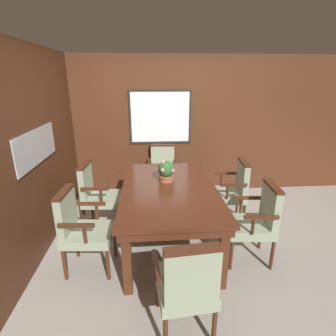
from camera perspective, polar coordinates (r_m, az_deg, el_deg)
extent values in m
plane|color=#A39E93|center=(3.54, 1.30, -16.62)|extent=(14.00, 14.00, 0.00)
cube|color=#4C2816|center=(4.76, -0.71, 8.83)|extent=(7.20, 0.06, 2.45)
cube|color=white|center=(4.68, -1.69, 11.00)|extent=(1.02, 0.01, 0.87)
cube|color=#282623|center=(4.64, -1.74, 16.52)|extent=(1.09, 0.02, 0.04)
cube|color=#282623|center=(4.76, -1.64, 5.61)|extent=(1.09, 0.02, 0.03)
cube|color=#282623|center=(4.69, -8.25, 10.82)|extent=(0.03, 0.02, 0.87)
cube|color=#282623|center=(4.73, 4.81, 11.02)|extent=(0.04, 0.02, 0.87)
cube|color=#4C2816|center=(3.27, -28.27, 1.84)|extent=(0.06, 7.20, 2.45)
cube|color=#B2BCC1|center=(3.40, -26.66, 4.20)|extent=(0.01, 1.10, 0.40)
cube|color=#4C2314|center=(2.74, -8.90, -19.57)|extent=(0.09, 0.09, 0.73)
cube|color=#4C2314|center=(2.82, 11.89, -18.48)|extent=(0.09, 0.09, 0.73)
cube|color=#4C2314|center=(4.22, -7.21, -4.87)|extent=(0.09, 0.09, 0.73)
cube|color=#4C2314|center=(4.28, 5.68, -4.49)|extent=(0.09, 0.09, 0.73)
cube|color=#4C2314|center=(3.31, 0.20, -5.60)|extent=(1.10, 1.87, 0.09)
cube|color=#4C2314|center=(3.28, 0.20, -4.53)|extent=(1.16, 1.93, 0.04)
cylinder|color=#472314|center=(3.48, 12.09, -14.10)|extent=(0.04, 0.04, 0.38)
cylinder|color=#472314|center=(3.16, 13.59, -17.93)|extent=(0.04, 0.04, 0.38)
cylinder|color=#472314|center=(3.60, 19.45, -13.60)|extent=(0.04, 0.04, 0.38)
cylinder|color=#472314|center=(3.30, 21.72, -17.16)|extent=(0.04, 0.04, 0.38)
cube|color=#93A384|center=(3.25, 17.15, -12.08)|extent=(0.55, 0.49, 0.11)
cube|color=#93A384|center=(3.19, 21.42, -7.59)|extent=(0.11, 0.42, 0.43)
cube|color=#472314|center=(3.10, 21.93, -3.73)|extent=(0.12, 0.42, 0.03)
cylinder|color=#472314|center=(3.36, 15.63, -7.82)|extent=(0.04, 0.04, 0.20)
cube|color=#472314|center=(3.34, 17.07, -6.23)|extent=(0.36, 0.06, 0.04)
cylinder|color=#472314|center=(2.97, 18.02, -11.85)|extent=(0.04, 0.04, 0.20)
cube|color=#472314|center=(2.94, 19.68, -10.07)|extent=(0.36, 0.06, 0.04)
cylinder|color=#472314|center=(4.21, 8.70, -7.67)|extent=(0.04, 0.04, 0.38)
cylinder|color=#472314|center=(3.87, 9.46, -10.25)|extent=(0.04, 0.04, 0.38)
cylinder|color=#472314|center=(4.30, 14.83, -7.54)|extent=(0.04, 0.04, 0.38)
cylinder|color=#472314|center=(3.96, 16.13, -10.04)|extent=(0.04, 0.04, 0.38)
cube|color=#93A384|center=(3.97, 12.54, -5.72)|extent=(0.56, 0.50, 0.11)
cube|color=#93A384|center=(3.92, 15.96, -2.04)|extent=(0.12, 0.42, 0.43)
cube|color=#472314|center=(3.85, 16.27, 1.20)|extent=(0.13, 0.42, 0.03)
cylinder|color=#472314|center=(4.12, 11.54, -2.41)|extent=(0.04, 0.04, 0.20)
cube|color=#472314|center=(4.10, 12.70, -1.10)|extent=(0.37, 0.07, 0.04)
cylinder|color=#472314|center=(3.69, 12.81, -5.06)|extent=(0.04, 0.04, 0.20)
cube|color=#472314|center=(3.67, 14.11, -3.61)|extent=(0.37, 0.07, 0.04)
cylinder|color=#472314|center=(3.77, -10.86, -11.21)|extent=(0.04, 0.04, 0.38)
cylinder|color=#472314|center=(4.11, -9.93, -8.48)|extent=(0.04, 0.04, 0.38)
cylinder|color=#472314|center=(3.88, -17.68, -10.92)|extent=(0.04, 0.04, 0.38)
cylinder|color=#472314|center=(4.20, -16.18, -8.30)|extent=(0.04, 0.04, 0.38)
cube|color=#93A384|center=(3.87, -13.96, -6.51)|extent=(0.55, 0.48, 0.11)
cube|color=#93A384|center=(3.82, -17.48, -2.73)|extent=(0.11, 0.42, 0.43)
cube|color=#472314|center=(3.75, -17.83, 0.58)|extent=(0.11, 0.42, 0.03)
cylinder|color=#472314|center=(3.59, -14.37, -5.89)|extent=(0.04, 0.04, 0.20)
cube|color=#472314|center=(3.57, -15.71, -4.41)|extent=(0.36, 0.06, 0.04)
cylinder|color=#472314|center=(4.01, -12.86, -3.09)|extent=(0.04, 0.04, 0.20)
cube|color=#472314|center=(3.99, -14.05, -1.75)|extent=(0.36, 0.06, 0.04)
cylinder|color=#472314|center=(4.50, -3.72, -5.70)|extent=(0.04, 0.04, 0.38)
cylinder|color=#472314|center=(4.49, 1.29, -5.70)|extent=(0.04, 0.04, 0.38)
cylinder|color=#472314|center=(4.92, -3.41, -3.46)|extent=(0.04, 0.04, 0.38)
cylinder|color=#472314|center=(4.91, 1.16, -3.46)|extent=(0.04, 0.04, 0.38)
cube|color=#93A384|center=(4.61, -1.19, -1.75)|extent=(0.49, 0.55, 0.11)
cube|color=#93A384|center=(4.73, -1.17, 2.28)|extent=(0.42, 0.11, 0.43)
cube|color=#472314|center=(4.66, -1.19, 5.02)|extent=(0.42, 0.12, 0.03)
cylinder|color=#472314|center=(4.53, -4.18, -0.09)|extent=(0.04, 0.04, 0.20)
cube|color=#472314|center=(4.57, -4.15, 1.41)|extent=(0.06, 0.37, 0.04)
cylinder|color=#472314|center=(4.52, 1.77, -0.08)|extent=(0.04, 0.04, 0.20)
cube|color=#472314|center=(4.56, 1.75, 1.42)|extent=(0.06, 0.37, 0.04)
cylinder|color=#472314|center=(2.76, 6.62, -23.93)|extent=(0.04, 0.04, 0.38)
cylinder|color=#472314|center=(2.70, -2.24, -25.00)|extent=(0.04, 0.04, 0.38)
cylinder|color=#472314|center=(2.46, 10.02, -30.98)|extent=(0.04, 0.04, 0.38)
cylinder|color=#472314|center=(2.39, -0.54, -32.57)|extent=(0.04, 0.04, 0.38)
cube|color=#93A384|center=(2.39, 3.56, -23.99)|extent=(0.50, 0.56, 0.11)
cube|color=#93A384|center=(2.05, 5.22, -22.50)|extent=(0.42, 0.12, 0.43)
cube|color=#472314|center=(1.91, 5.43, -17.26)|extent=(0.42, 0.13, 0.03)
cylinder|color=#472314|center=(2.37, 9.30, -19.73)|extent=(0.04, 0.04, 0.20)
cube|color=#472314|center=(2.25, 10.10, -18.94)|extent=(0.07, 0.37, 0.04)
cylinder|color=#472314|center=(2.29, -2.75, -21.18)|extent=(0.04, 0.04, 0.20)
cube|color=#472314|center=(2.16, -2.52, -20.48)|extent=(0.07, 0.37, 0.04)
cylinder|color=#472314|center=(3.03, -12.96, -19.77)|extent=(0.04, 0.04, 0.38)
cylinder|color=#472314|center=(3.34, -11.50, -15.61)|extent=(0.04, 0.04, 0.38)
cylinder|color=#472314|center=(3.16, -21.58, -18.94)|extent=(0.04, 0.04, 0.38)
cylinder|color=#472314|center=(3.45, -19.25, -15.07)|extent=(0.04, 0.04, 0.38)
cube|color=#93A384|center=(3.10, -16.78, -13.64)|extent=(0.55, 0.49, 0.11)
cube|color=#93A384|center=(3.04, -21.29, -8.97)|extent=(0.11, 0.42, 0.43)
cube|color=#472314|center=(2.94, -21.82, -4.94)|extent=(0.12, 0.42, 0.03)
cylinder|color=#472314|center=(2.82, -17.63, -13.55)|extent=(0.04, 0.04, 0.20)
cube|color=#472314|center=(2.79, -19.39, -11.70)|extent=(0.37, 0.06, 0.04)
cylinder|color=#472314|center=(3.21, -15.22, -9.11)|extent=(0.04, 0.04, 0.20)
cube|color=#472314|center=(3.18, -16.74, -7.47)|extent=(0.37, 0.06, 0.04)
cylinder|color=#9E5638|center=(3.46, -0.38, -2.18)|extent=(0.19, 0.19, 0.08)
cylinder|color=#9E5638|center=(3.45, -0.39, -1.74)|extent=(0.20, 0.20, 0.02)
sphere|color=#2D602D|center=(3.41, -0.39, -0.21)|extent=(0.22, 0.22, 0.22)
sphere|color=#F08163|center=(3.37, -1.09, 1.25)|extent=(0.05, 0.05, 0.05)
sphere|color=#EF7773|center=(3.32, -1.17, -0.52)|extent=(0.05, 0.05, 0.05)
sphere|color=#F56971|center=(3.36, 1.06, -0.59)|extent=(0.06, 0.06, 0.06)
sphere|color=#DE776E|center=(3.46, -1.83, 0.20)|extent=(0.04, 0.04, 0.04)
sphere|color=#F66D6B|center=(3.48, -1.20, 0.75)|extent=(0.05, 0.05, 0.05)
sphere|color=#F26A7C|center=(3.46, -1.88, 0.06)|extent=(0.04, 0.04, 0.04)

